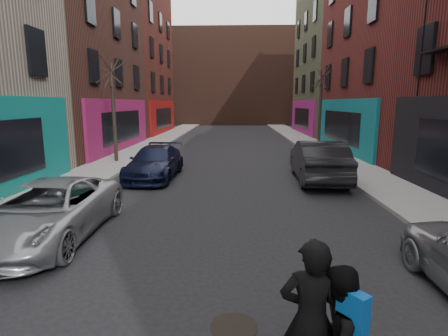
# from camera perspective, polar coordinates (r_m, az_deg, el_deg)

# --- Properties ---
(sidewalk_left) EXTENTS (2.50, 84.00, 0.13)m
(sidewalk_left) POSITION_cam_1_polar(r_m,az_deg,el_deg) (31.57, -10.21, 4.61)
(sidewalk_left) COLOR gray
(sidewalk_left) RESTS_ON ground
(sidewalk_right) EXTENTS (2.50, 84.00, 0.13)m
(sidewalk_right) POSITION_cam_1_polar(r_m,az_deg,el_deg) (31.45, 12.74, 4.50)
(sidewalk_right) COLOR gray
(sidewalk_right) RESTS_ON ground
(building_far) EXTENTS (40.00, 10.00, 14.00)m
(building_far) POSITION_cam_1_polar(r_m,az_deg,el_deg) (56.84, 1.55, 14.36)
(building_far) COLOR #47281E
(building_far) RESTS_ON ground
(tree_left_far) EXTENTS (2.00, 2.00, 6.50)m
(tree_left_far) POSITION_cam_1_polar(r_m,az_deg,el_deg) (19.82, -17.66, 10.45)
(tree_left_far) COLOR black
(tree_left_far) RESTS_ON sidewalk_left
(tree_right_far) EXTENTS (2.00, 2.00, 6.80)m
(tree_right_far) POSITION_cam_1_polar(r_m,az_deg,el_deg) (25.41, 15.50, 10.82)
(tree_right_far) COLOR black
(tree_right_far) RESTS_ON sidewalk_right
(parked_left_far) EXTENTS (2.35, 5.00, 1.38)m
(parked_left_far) POSITION_cam_1_polar(r_m,az_deg,el_deg) (9.51, -26.76, -6.25)
(parked_left_far) COLOR #999CA1
(parked_left_far) RESTS_ON ground
(parked_left_end) EXTENTS (2.03, 4.80, 1.38)m
(parked_left_end) POSITION_cam_1_polar(r_m,az_deg,el_deg) (15.62, -11.20, 0.92)
(parked_left_end) COLOR black
(parked_left_end) RESTS_ON ground
(parked_right_end) EXTENTS (2.07, 5.29, 1.72)m
(parked_right_end) POSITION_cam_1_polar(r_m,az_deg,el_deg) (15.23, 15.10, 1.14)
(parked_right_end) COLOR black
(parked_right_end) RESTS_ON ground
(skateboarder) EXTENTS (0.72, 0.53, 1.81)m
(skateboarder) POSITION_cam_1_polar(r_m,az_deg,el_deg) (4.11, 13.96, -22.99)
(skateboarder) COLOR black
(skateboarder) RESTS_ON skateboard
(manhole) EXTENTS (0.75, 0.75, 0.01)m
(manhole) POSITION_cam_1_polar(r_m,az_deg,el_deg) (5.67, 1.66, -24.47)
(manhole) COLOR black
(manhole) RESTS_ON ground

